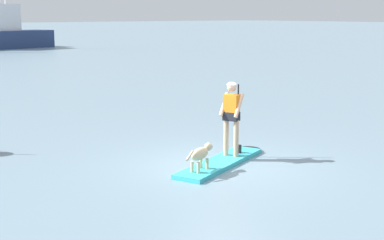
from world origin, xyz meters
The scene contains 5 objects.
ground_plane centered at (0.00, 0.00, 0.00)m, with size 400.00×400.00×0.00m, color slate.
paddleboard centered at (0.21, 0.08, 0.05)m, with size 3.38×1.76×0.10m.
person_paddler centered at (0.52, 0.19, 1.11)m, with size 0.67×0.58×1.74m.
dog centered at (-0.84, -0.30, 0.45)m, with size 1.05×0.45×0.53m.
moored_boat_outer centered at (12.92, 45.68, 1.60)m, with size 10.26×4.67×10.71m.
Camera 1 is at (-8.49, -9.18, 3.39)m, focal length 53.14 mm.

